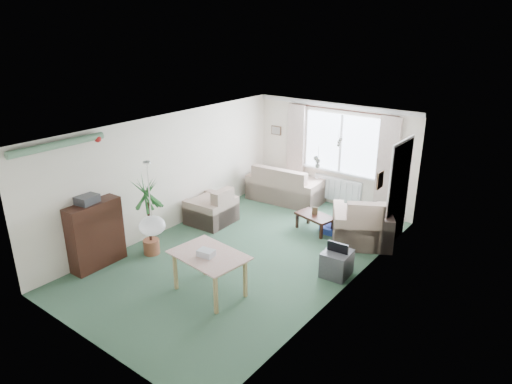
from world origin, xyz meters
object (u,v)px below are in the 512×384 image
Objects in this scene: armchair_corner at (362,219)px; tv_cube at (337,263)px; bookshelf at (96,235)px; sofa at (286,183)px; pet_bed at (334,228)px; houseplant at (149,217)px; coffee_table at (315,223)px; dining_table at (210,274)px; armchair_left at (211,205)px.

armchair_corner is 1.48m from tv_cube.
bookshelf reaches higher than armchair_corner.
bookshelf is (-0.89, -4.66, 0.16)m from sofa.
pet_bed is at bearing -41.06° from armchair_corner.
armchair_corner reaches higher than tv_cube.
sofa is 2.88× the size of pet_bed.
bookshelf is at bearing -115.78° from houseplant.
coffee_table reaches higher than pet_bed.
armchair_left is at bearing 132.12° from dining_table.
tv_cube reaches higher than pet_bed.
coffee_table is at bearing 54.56° from houseplant.
houseplant is 1.40× the size of dining_table.
pet_bed is at bearing 115.26° from armchair_left.
bookshelf is at bearing -151.59° from tv_cube.
houseplant is 3.78m from pet_bed.
houseplant is at bearing 170.00° from dining_table.
armchair_left is 3.22m from tv_cube.
coffee_table is 3.03m from dining_table.
sofa is 2.15m from armchair_left.
armchair_left is 0.60× the size of houseplant.
pet_bed is (-0.66, 0.13, -0.43)m from armchair_corner.
houseplant is at bearing -125.44° from coffee_table.
armchair_corner is 2.23× the size of tv_cube.
sofa is 3.85m from houseplant.
coffee_table is at bearing -140.73° from pet_bed.
armchair_corner is 1.78× the size of pet_bed.
coffee_table is at bearing 137.90° from sofa.
sofa is 4.75m from bookshelf.
armchair_left is at bearing -9.78° from armchair_corner.
tv_cube is at bearing 51.70° from dining_table.
tv_cube is at bearing -60.54° from pet_bed.
dining_table is 1.75× the size of pet_bed.
coffee_table is at bearing 128.43° from tv_cube.
sofa is at bearing -51.95° from armchair_corner.
bookshelf reaches higher than armchair_left.
armchair_left is 2.62m from bookshelf.
coffee_table is 0.66× the size of bookshelf.
pet_bed is (1.76, -0.84, -0.38)m from sofa.
coffee_table is 0.52× the size of houseplant.
bookshelf is 0.79× the size of houseplant.
pet_bed is at bearing 39.27° from coffee_table.
armchair_left is 1.14× the size of coffee_table.
armchair_left is at bearing 81.08° from bookshelf.
houseplant reaches higher than dining_table.
houseplant reaches higher than coffee_table.
bookshelf is at bearing -123.29° from coffee_table.
armchair_corner is at bearing 44.35° from houseplant.
sofa is 4.32m from dining_table.
pet_bed is at bearing 81.93° from dining_table.
armchair_corner is at bearing 107.61° from armchair_left.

